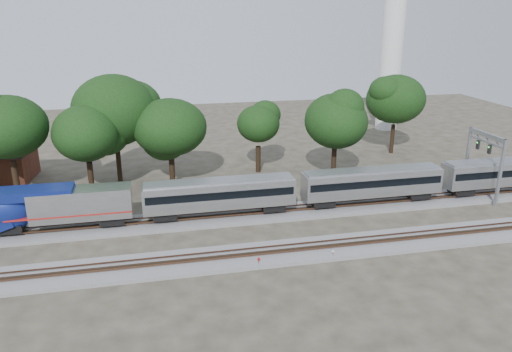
# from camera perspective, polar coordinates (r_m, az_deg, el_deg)

# --- Properties ---
(ground) EXTENTS (160.00, 160.00, 0.00)m
(ground) POSITION_cam_1_polar(r_m,az_deg,el_deg) (52.57, -2.84, -7.46)
(ground) COLOR #383328
(ground) RESTS_ON ground
(track_far) EXTENTS (160.00, 5.00, 0.73)m
(track_far) POSITION_cam_1_polar(r_m,az_deg,el_deg) (57.88, -3.84, -4.72)
(track_far) COLOR slate
(track_far) RESTS_ON ground
(track_near) EXTENTS (160.00, 5.00, 0.73)m
(track_near) POSITION_cam_1_polar(r_m,az_deg,el_deg) (48.96, -2.05, -9.26)
(track_near) COLOR slate
(track_near) RESTS_ON ground
(train) EXTENTS (89.62, 3.09, 4.55)m
(train) POSITION_cam_1_polar(r_m,az_deg,el_deg) (61.99, 13.23, -0.63)
(train) COLOR silver
(train) RESTS_ON ground
(switch_stand_red) EXTENTS (0.31, 0.13, 0.99)m
(switch_stand_red) POSITION_cam_1_polar(r_m,az_deg,el_deg) (47.35, 0.30, -9.70)
(switch_stand_red) COLOR #512D19
(switch_stand_red) RESTS_ON ground
(switch_stand_white) EXTENTS (0.29, 0.06, 0.92)m
(switch_stand_white) POSITION_cam_1_polar(r_m,az_deg,el_deg) (49.45, 8.78, -8.69)
(switch_stand_white) COLOR #512D19
(switch_stand_white) RESTS_ON ground
(switch_lever) EXTENTS (0.57, 0.45, 0.30)m
(switch_lever) POSITION_cam_1_polar(r_m,az_deg,el_deg) (49.18, 7.50, -9.36)
(switch_lever) COLOR #512D19
(switch_lever) RESTS_ON ground
(signal_gantry) EXTENTS (0.59, 6.96, 8.47)m
(signal_gantry) POSITION_cam_1_polar(r_m,az_deg,el_deg) (68.75, 24.69, 2.63)
(signal_gantry) COLOR gray
(signal_gantry) RESTS_ON ground
(tree_1) EXTENTS (9.60, 9.60, 13.53)m
(tree_1) POSITION_cam_1_polar(r_m,az_deg,el_deg) (67.92, -26.53, 5.04)
(tree_1) COLOR black
(tree_1) RESTS_ON ground
(tree_2) EXTENTS (8.40, 8.40, 11.85)m
(tree_2) POSITION_cam_1_polar(r_m,az_deg,el_deg) (66.33, -18.85, 4.67)
(tree_2) COLOR black
(tree_2) RESTS_ON ground
(tree_3) EXTENTS (10.44, 10.44, 14.72)m
(tree_3) POSITION_cam_1_polar(r_m,az_deg,el_deg) (69.25, -15.93, 7.22)
(tree_3) COLOR black
(tree_3) RESTS_ON ground
(tree_4) EXTENTS (8.29, 8.29, 11.69)m
(tree_4) POSITION_cam_1_polar(r_m,az_deg,el_deg) (67.29, -9.83, 5.50)
(tree_4) COLOR black
(tree_4) RESTS_ON ground
(tree_5) EXTENTS (7.41, 7.41, 10.44)m
(tree_5) POSITION_cam_1_polar(r_m,az_deg,el_deg) (72.37, 0.26, 5.97)
(tree_5) COLOR black
(tree_5) RESTS_ON ground
(tree_6) EXTENTS (8.68, 8.68, 12.24)m
(tree_6) POSITION_cam_1_polar(r_m,az_deg,el_deg) (69.18, 9.11, 6.22)
(tree_6) COLOR black
(tree_6) RESTS_ON ground
(tree_7) EXTENTS (9.22, 9.22, 13.00)m
(tree_7) POSITION_cam_1_polar(r_m,az_deg,el_deg) (85.24, 15.68, 8.44)
(tree_7) COLOR black
(tree_7) RESTS_ON ground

